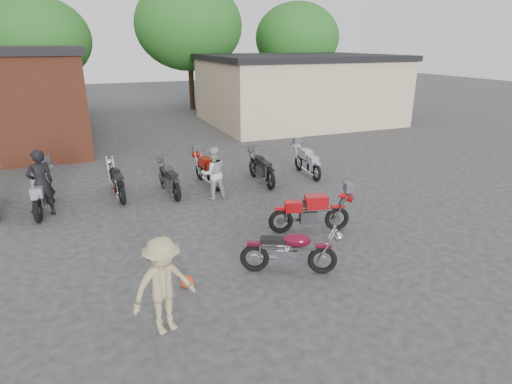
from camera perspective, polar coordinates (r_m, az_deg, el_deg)
name	(u,v)px	position (r m, az deg, el deg)	size (l,w,h in m)	color
ground	(266,261)	(9.29, 1.41, -9.22)	(90.00, 90.00, 0.00)	#2B2B2D
stucco_building	(297,91)	(25.52, 5.54, 13.24)	(10.00, 8.00, 3.50)	tan
tree_1	(41,55)	(29.52, -26.69, 15.99)	(5.92, 5.92, 7.40)	#144E19
tree_2	(189,43)	(30.35, -8.87, 19.09)	(7.04, 7.04, 8.80)	#144E19
tree_3	(297,51)	(33.20, 5.42, 18.20)	(6.08, 6.08, 7.60)	#144E19
vintage_motorcycle	(291,248)	(8.66, 4.64, -7.46)	(1.89, 0.62, 1.10)	#530A1E
sportbike	(311,210)	(10.53, 7.36, -2.42)	(1.95, 0.64, 1.13)	#A20D11
helmet	(187,281)	(8.45, -9.19, -11.67)	(0.27, 0.27, 0.25)	#B43413
person_dark	(41,183)	(12.63, -26.76, 1.02)	(0.67, 0.44, 1.84)	black
person_light	(213,173)	(12.68, -5.72, 2.50)	(0.76, 0.60, 1.57)	#ACABA7
person_tan	(164,286)	(7.04, -12.23, -12.10)	(1.06, 0.61, 1.65)	tan
row_bike_1	(42,190)	(13.07, -26.68, 0.22)	(2.14, 0.70, 1.24)	gray
row_bike_2	(116,179)	(13.47, -18.15, 1.67)	(1.97, 0.65, 1.14)	black
row_bike_3	(169,176)	(13.33, -11.56, 2.06)	(1.96, 0.65, 1.13)	#252527
row_bike_4	(207,169)	(13.97, -6.50, 3.03)	(1.87, 0.62, 1.08)	#A8180E
row_bike_5	(261,166)	(14.15, 0.68, 3.54)	(2.01, 0.66, 1.17)	black
row_bike_6	(307,160)	(15.04, 6.84, 4.19)	(1.87, 0.62, 1.08)	#999DA7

